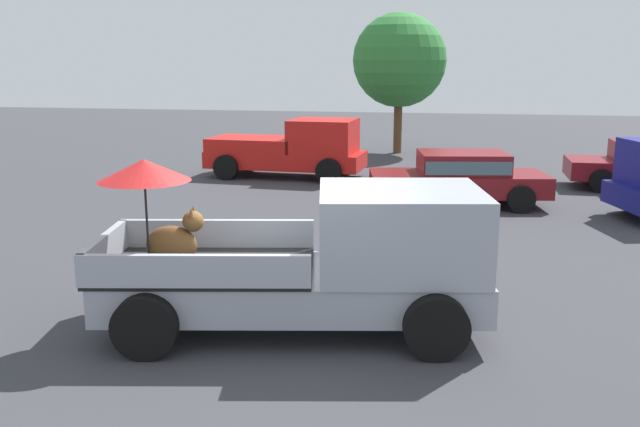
# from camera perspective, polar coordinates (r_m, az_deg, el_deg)

# --- Properties ---
(ground_plane) EXTENTS (80.00, 80.00, 0.00)m
(ground_plane) POSITION_cam_1_polar(r_m,az_deg,el_deg) (9.47, -2.14, -9.37)
(ground_plane) COLOR #38383D
(pickup_truck_main) EXTENTS (5.31, 3.00, 2.30)m
(pickup_truck_main) POSITION_cam_1_polar(r_m,az_deg,el_deg) (9.14, 0.35, -3.76)
(pickup_truck_main) COLOR black
(pickup_truck_main) RESTS_ON ground
(pickup_truck_red) EXTENTS (4.89, 2.38, 1.80)m
(pickup_truck_red) POSITION_cam_1_polar(r_m,az_deg,el_deg) (21.34, -2.31, 5.34)
(pickup_truck_red) COLOR black
(pickup_truck_red) RESTS_ON ground
(parked_sedan_near) EXTENTS (4.54, 2.54, 1.33)m
(parked_sedan_near) POSITION_cam_1_polar(r_m,az_deg,el_deg) (17.48, 11.44, 3.08)
(parked_sedan_near) COLOR black
(parked_sedan_near) RESTS_ON ground
(tree_by_lot) EXTENTS (3.57, 3.57, 5.34)m
(tree_by_lot) POSITION_cam_1_polar(r_m,az_deg,el_deg) (27.10, 6.56, 12.44)
(tree_by_lot) COLOR brown
(tree_by_lot) RESTS_ON ground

